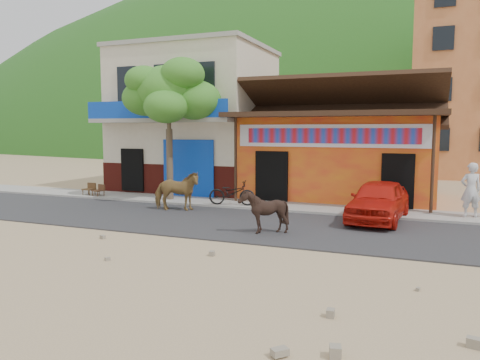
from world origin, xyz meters
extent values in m
plane|color=#9E825B|center=(0.00, 0.00, 0.00)|extent=(120.00, 120.00, 0.00)
cube|color=#28282B|center=(0.00, 2.50, 0.02)|extent=(60.00, 5.00, 0.04)
cube|color=gray|center=(0.00, 6.00, 0.06)|extent=(60.00, 2.00, 0.12)
cube|color=orange|center=(2.00, 10.00, 1.80)|extent=(8.00, 6.00, 3.60)
cube|color=beige|center=(-5.50, 10.00, 3.50)|extent=(7.00, 6.00, 7.00)
ellipsoid|color=#194C14|center=(0.00, 70.00, 12.00)|extent=(100.00, 40.00, 24.00)
imported|color=olive|center=(-3.14, 3.79, 0.79)|extent=(1.93, 1.30, 1.49)
imported|color=black|center=(1.19, 1.33, 0.70)|extent=(1.38, 1.28, 1.32)
imported|color=red|center=(4.14, 4.60, 0.73)|extent=(1.99, 4.18, 1.38)
imported|color=black|center=(-1.50, 5.30, 0.61)|extent=(1.95, 0.99, 0.98)
imported|color=silver|center=(7.02, 5.95, 1.05)|extent=(0.79, 0.64, 1.87)
camera|label=1|loc=(5.63, -11.54, 3.10)|focal=35.00mm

